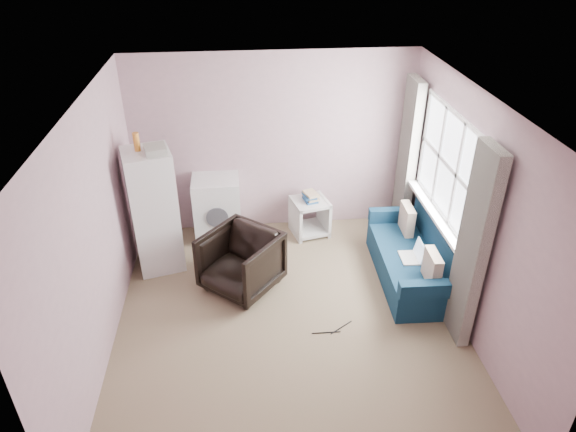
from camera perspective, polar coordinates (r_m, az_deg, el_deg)
The scene contains 8 objects.
room at distance 5.16m, azimuth 0.32°, elevation -0.94°, with size 3.84×4.24×2.54m.
armchair at distance 6.14m, azimuth -5.28°, elevation -4.79°, with size 0.79×0.74×0.82m, color black.
fridge at distance 6.51m, azimuth -14.66°, elevation 0.63°, with size 0.67×0.67×1.81m.
washing_machine at distance 7.17m, azimuth -7.86°, elevation 1.22°, with size 0.64×0.65×0.89m.
side_table at distance 7.21m, azimuth 2.44°, elevation 0.21°, with size 0.57×0.57×0.65m.
sofa at distance 6.52m, azimuth 14.08°, elevation -4.71°, with size 0.83×1.74×0.77m.
window_dressing at distance 6.22m, azimuth 16.03°, elevation 2.12°, with size 0.17×2.62×2.18m.
floor_cables at distance 5.79m, azimuth 5.10°, elevation -12.50°, with size 0.47×0.19×0.01m.
Camera 1 is at (-0.44, -4.36, 3.95)m, focal length 32.00 mm.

